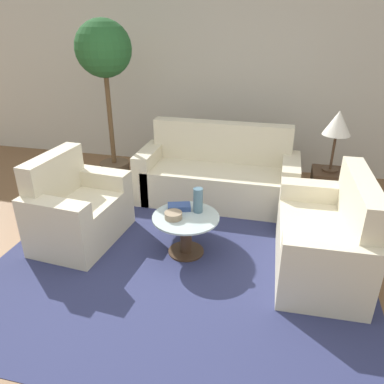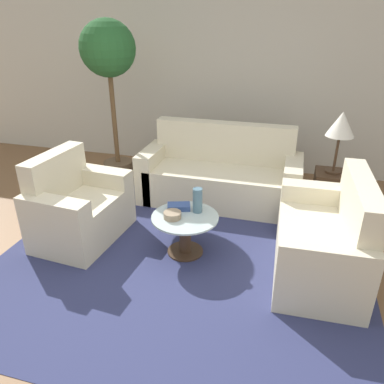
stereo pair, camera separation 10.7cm
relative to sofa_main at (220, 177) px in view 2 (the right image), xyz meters
name	(u,v)px [view 2 (the right image)]	position (x,y,z in m)	size (l,w,h in m)	color
ground_plane	(152,289)	(-0.20, -1.87, -0.31)	(14.00, 14.00, 0.00)	brown
wall_back	(226,79)	(-0.20, 1.22, 0.99)	(10.00, 0.06, 2.60)	beige
rug	(185,252)	(-0.09, -1.25, -0.31)	(3.47, 3.35, 0.01)	navy
sofa_main	(220,177)	(0.00, 0.00, 0.00)	(1.93, 0.76, 0.95)	beige
armchair	(77,210)	(-1.26, -1.26, 0.00)	(0.78, 1.04, 0.91)	beige
loveseat	(327,243)	(1.22, -1.21, 0.00)	(0.77, 1.32, 0.93)	beige
coffee_table	(185,229)	(-0.09, -1.25, -0.04)	(0.64, 0.64, 0.41)	#422D1E
side_table	(329,193)	(1.30, -0.02, -0.05)	(0.37, 0.37, 0.52)	#422D1E
table_lamp	(341,126)	(1.30, -0.02, 0.75)	(0.30, 0.30, 0.69)	#422D1E
potted_plant	(110,70)	(-1.42, 0.06, 1.23)	(0.67, 0.67, 2.12)	brown
vase	(198,200)	(0.00, -1.13, 0.22)	(0.09, 0.09, 0.25)	slate
bowl	(172,215)	(-0.19, -1.32, 0.13)	(0.17, 0.17, 0.06)	gray
book_stack	(179,207)	(-0.19, -1.13, 0.13)	(0.25, 0.19, 0.05)	#334C8C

